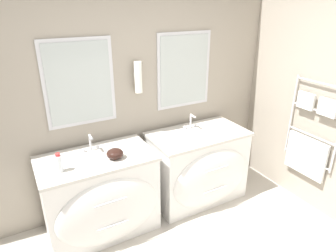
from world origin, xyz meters
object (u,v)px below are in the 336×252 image
at_px(toiletry_bottle, 59,163).
at_px(amenity_bowl, 115,154).
at_px(vanity_left, 101,196).
at_px(vanity_right, 199,167).

bearing_deg(toiletry_bottle, amenity_bowl, -0.32).
relative_size(vanity_left, toiletry_bottle, 6.19).
relative_size(toiletry_bottle, amenity_bowl, 1.12).
distance_m(vanity_right, toiletry_bottle, 1.62).
xyz_separation_m(vanity_left, amenity_bowl, (0.16, -0.07, 0.47)).
bearing_deg(amenity_bowl, toiletry_bottle, 179.68).
relative_size(vanity_left, amenity_bowl, 6.94).
relative_size(vanity_right, amenity_bowl, 6.94).
bearing_deg(amenity_bowl, vanity_left, 157.31).
height_order(vanity_left, amenity_bowl, amenity_bowl).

